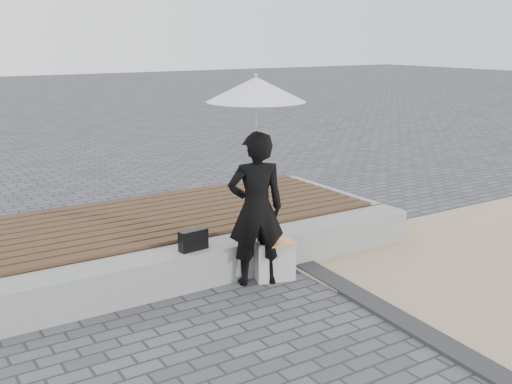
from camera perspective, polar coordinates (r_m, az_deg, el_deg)
ground at (r=5.63m, az=5.81°, el=-12.80°), size 80.00×80.00×0.00m
edging_band at (r=5.76m, az=15.00°, el=-12.35°), size 0.61×5.20×0.04m
seating_ledge at (r=6.76m, az=-2.63°, el=-6.13°), size 5.00×0.45×0.40m
timber_platform at (r=7.77m, az=-7.08°, el=-3.50°), size 5.00×2.00×0.40m
timber_decking at (r=7.70m, az=-7.13°, el=-1.94°), size 4.60×2.00×0.04m
woman at (r=6.35m, az=0.00°, el=-1.60°), size 0.69×0.56×1.63m
parasol at (r=6.13m, az=0.00°, el=9.51°), size 0.99×0.99×1.27m
handbag at (r=6.40m, az=-5.84°, el=-4.45°), size 0.32×0.14×0.22m
canvas_tote at (r=6.62m, az=1.80°, el=-6.41°), size 0.45×0.29×0.43m
magazine at (r=6.51m, az=2.06°, el=-4.70°), size 0.34×0.26×0.01m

